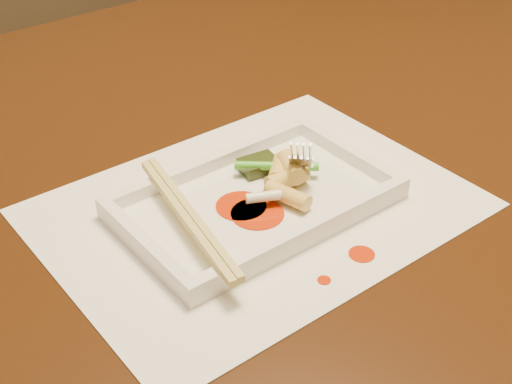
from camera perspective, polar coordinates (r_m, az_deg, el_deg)
table at (r=0.88m, az=-0.75°, el=-0.59°), size 1.40×0.90×0.75m
placemat at (r=0.70m, az=0.00°, el=-1.27°), size 0.40×0.30×0.00m
sauce_splatter_a at (r=0.65m, az=8.45°, el=-4.94°), size 0.02×0.02×0.00m
sauce_splatter_b at (r=0.61m, az=5.47°, el=-7.03°), size 0.01×0.01×0.00m
plate_base at (r=0.69m, az=0.00°, el=-0.95°), size 0.26×0.16×0.01m
plate_rim_far at (r=0.74m, az=-3.55°, el=2.39°), size 0.26×0.01×0.01m
plate_rim_near at (r=0.64m, az=4.08°, el=-3.18°), size 0.26×0.01×0.01m
plate_rim_left at (r=0.63m, az=-8.90°, el=-4.16°), size 0.01×0.14×0.01m
plate_rim_right at (r=0.76m, az=7.43°, el=3.10°), size 0.01×0.14×0.01m
veg_piece at (r=0.73m, az=0.23°, el=2.21°), size 0.04×0.03×0.01m
scallion_white at (r=0.68m, az=0.86°, el=-0.33°), size 0.04×0.03×0.01m
scallion_green at (r=0.72m, az=1.66°, el=2.08°), size 0.07×0.06×0.01m
chopstick_a at (r=0.64m, az=-5.77°, el=-2.01°), size 0.04×0.20×0.01m
chopstick_b at (r=0.65m, az=-5.18°, el=-1.75°), size 0.04×0.20×0.01m
fork at (r=0.70m, az=3.62°, el=6.97°), size 0.09×0.10×0.14m
sauce_blob_0 at (r=0.67m, az=0.12°, el=-1.75°), size 0.05×0.05×0.00m
sauce_blob_1 at (r=0.68m, az=-1.20°, el=-1.12°), size 0.05×0.05×0.00m
rice_cake_0 at (r=0.70m, az=2.51°, el=1.06°), size 0.05×0.02×0.02m
rice_cake_1 at (r=0.68m, az=2.56°, el=-0.29°), size 0.03×0.05×0.02m
rice_cake_2 at (r=0.71m, az=2.83°, el=2.00°), size 0.03×0.04×0.02m
rice_cake_3 at (r=0.72m, az=1.87°, el=1.83°), size 0.04×0.04×0.02m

